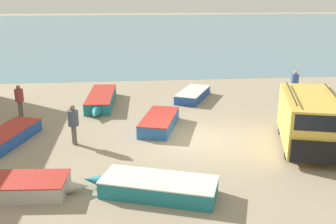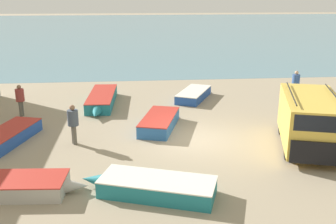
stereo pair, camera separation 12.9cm
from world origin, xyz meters
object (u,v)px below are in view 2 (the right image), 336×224
Objects in this scene: parked_van at (310,120)px; fishing_rowboat_1 at (153,186)px; fisherman_2 at (73,121)px; fishing_rowboat_5 at (4,138)px; fishing_rowboat_6 at (160,121)px; fisherman_1 at (296,82)px; fishing_rowboat_4 at (335,107)px; fishing_rowboat_2 at (102,100)px; fishing_rowboat_0 at (17,186)px; fisherman_0 at (20,98)px; fishing_rowboat_3 at (194,94)px.

parked_van reaches higher than fishing_rowboat_1.
fishing_rowboat_5 is at bearing -30.94° from fisherman_2.
fisherman_1 is at bearing -46.34° from fishing_rowboat_6.
fishing_rowboat_4 is at bearing -64.26° from fishing_rowboat_6.
fishing_rowboat_2 is 1.35× the size of fishing_rowboat_6.
fishing_rowboat_4 is at bearing 158.40° from parked_van.
fishing_rowboat_5 is (-1.70, 4.41, 0.01)m from fishing_rowboat_0.
fisherman_1 is at bearing -158.02° from fisherman_0.
fisherman_0 is (-7.08, 2.41, 0.70)m from fishing_rowboat_6.
fishing_rowboat_1 is (-6.64, -3.38, -0.93)m from parked_van.
fishing_rowboat_5 reaches higher than fishing_rowboat_4.
fishing_rowboat_2 is at bearing -58.22° from fishing_rowboat_1.
fisherman_2 is (1.26, 4.22, 0.77)m from fishing_rowboat_0.
fishing_rowboat_0 is 1.00× the size of fishing_rowboat_6.
fishing_rowboat_0 is at bearing 171.31° from fishing_rowboat_3.
fishing_rowboat_5 is 2.70× the size of fisherman_2.
fishing_rowboat_2 is 11.57m from fisherman_1.
fishing_rowboat_4 is at bearing -35.08° from fisherman_1.
parked_van reaches higher than fisherman_0.
fisherman_0 is 0.97× the size of fisherman_1.
fishing_rowboat_0 is 0.92× the size of fishing_rowboat_1.
fisherman_0 is at bearing -35.14° from fishing_rowboat_1.
fisherman_2 is (-3.80, -1.81, 0.74)m from fishing_rowboat_6.
fishing_rowboat_0 is at bearing 156.17° from fishing_rowboat_6.
fishing_rowboat_3 is 2.43× the size of fisherman_0.
fishing_rowboat_0 is 16.56m from fishing_rowboat_4.
parked_van is 8.92m from fishing_rowboat_3.
fishing_rowboat_6 is at bearing 119.73° from fishing_rowboat_5.
fisherman_0 is 15.70m from fisherman_1.
fishing_rowboat_6 reaches higher than fishing_rowboat_1.
fisherman_1 is (2.54, 7.53, -0.18)m from parked_van.
fishing_rowboat_5 is at bearing -80.47° from parked_van.
fishing_rowboat_4 is (12.68, -2.49, -0.05)m from fishing_rowboat_2.
fisherman_2 is at bearing -120.29° from fisherman_1.
fishing_rowboat_0 is 8.71m from fisherman_0.
fishing_rowboat_0 is at bearing 13.15° from fishing_rowboat_1.
fishing_rowboat_3 is 1.06× the size of fishing_rowboat_4.
fishing_rowboat_0 reaches higher than fishing_rowboat_4.
fishing_rowboat_3 is at bearing -159.53° from fisherman_2.
fishing_rowboat_1 reaches higher than fishing_rowboat_3.
fishing_rowboat_1 reaches higher than fishing_rowboat_4.
parked_van is at bearing 171.66° from fisherman_0.
fishing_rowboat_0 is 1.03× the size of fishing_rowboat_3.
fishing_rowboat_0 is 17.13m from fisherman_1.
fishing_rowboat_2 is at bearing -112.50° from parked_van.
fishing_rowboat_0 is at bearing -109.53° from fisherman_1.
fisherman_0 is (-9.53, -2.63, 0.73)m from fishing_rowboat_3.
fishing_rowboat_4 is at bearing -168.07° from fisherman_0.
fishing_rowboat_0 is 10.33m from fishing_rowboat_2.
fisherman_1 reaches higher than fishing_rowboat_5.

